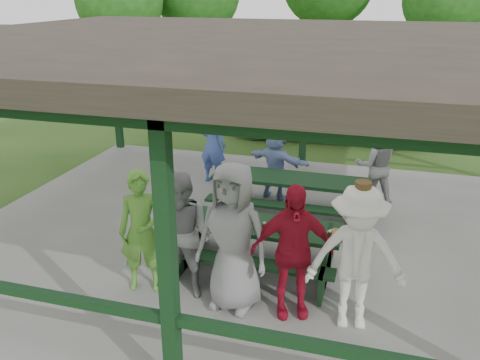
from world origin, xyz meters
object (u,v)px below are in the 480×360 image
(contestant_grey_left, at_px, (183,236))
(spectator_lblue, at_px, (276,163))
(contestant_grey_mid, at_px, (233,238))
(contestant_white_fedora, at_px, (357,258))
(spectator_grey, at_px, (375,165))
(pickup_truck, at_px, (334,106))
(spectator_blue, at_px, (213,145))
(contestant_red, at_px, (292,251))
(picnic_table_near, at_px, (256,241))
(picnic_table_far, at_px, (290,191))
(contestant_green, at_px, (142,231))
(farm_trailer, at_px, (312,97))

(contestant_grey_left, height_order, spectator_lblue, contestant_grey_left)
(contestant_grey_mid, relative_size, spectator_lblue, 1.37)
(contestant_grey_left, relative_size, contestant_white_fedora, 0.92)
(spectator_grey, height_order, pickup_truck, spectator_grey)
(spectator_blue, bearing_deg, contestant_red, 131.34)
(spectator_grey, bearing_deg, picnic_table_near, 48.63)
(picnic_table_far, bearing_deg, contestant_grey_mid, -93.20)
(contestant_green, xyz_separation_m, contestant_white_fedora, (2.81, -0.05, 0.06))
(contestant_grey_left, bearing_deg, pickup_truck, 93.26)
(picnic_table_far, distance_m, contestant_green, 3.25)
(contestant_grey_left, bearing_deg, picnic_table_near, 57.69)
(contestant_red, bearing_deg, spectator_blue, 101.25)
(contestant_white_fedora, relative_size, spectator_blue, 1.15)
(picnic_table_far, distance_m, contestant_white_fedora, 3.25)
(contestant_red, bearing_deg, farm_trailer, 77.90)
(picnic_table_near, relative_size, contestant_green, 1.41)
(contestant_red, bearing_deg, picnic_table_near, 107.80)
(contestant_red, height_order, pickup_truck, contestant_red)
(contestant_grey_left, distance_m, contestant_white_fedora, 2.23)
(contestant_grey_left, height_order, contestant_grey_mid, contestant_grey_mid)
(picnic_table_far, xyz_separation_m, pickup_truck, (0.05, 6.24, 0.24))
(spectator_grey, height_order, farm_trailer, spectator_grey)
(spectator_grey, bearing_deg, contestant_green, 39.04)
(contestant_green, height_order, farm_trailer, contestant_green)
(contestant_red, relative_size, contestant_white_fedora, 0.93)
(picnic_table_far, height_order, farm_trailer, farm_trailer)
(contestant_green, bearing_deg, pickup_truck, 61.57)
(contestant_white_fedora, relative_size, spectator_lblue, 1.31)
(spectator_blue, bearing_deg, pickup_truck, -101.03)
(pickup_truck, bearing_deg, contestant_red, -178.77)
(picnic_table_far, relative_size, pickup_truck, 0.47)
(farm_trailer, bearing_deg, contestant_grey_left, -80.93)
(contestant_green, bearing_deg, contestant_white_fedora, -19.98)
(contestant_white_fedora, bearing_deg, picnic_table_far, 105.23)
(pickup_truck, relative_size, farm_trailer, 1.51)
(contestant_grey_left, height_order, contestant_white_fedora, contestant_white_fedora)
(picnic_table_far, bearing_deg, contestant_grey_left, -106.91)
(farm_trailer, bearing_deg, pickup_truck, -55.01)
(contestant_grey_left, xyz_separation_m, pickup_truck, (0.93, 9.12, -0.14))
(spectator_grey, bearing_deg, contestant_grey_mid, 53.71)
(spectator_lblue, bearing_deg, contestant_grey_mid, 115.20)
(picnic_table_far, bearing_deg, spectator_grey, 34.83)
(spectator_lblue, bearing_deg, spectator_blue, 3.02)
(contestant_grey_left, bearing_deg, spectator_blue, 113.09)
(picnic_table_near, height_order, contestant_green, contestant_green)
(contestant_green, xyz_separation_m, contestant_grey_left, (0.58, 0.01, 0.01))
(contestant_green, bearing_deg, farm_trailer, 68.00)
(picnic_table_far, bearing_deg, contestant_green, -116.81)
(picnic_table_near, relative_size, contestant_grey_left, 1.40)
(contestant_white_fedora, bearing_deg, picnic_table_near, 137.95)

